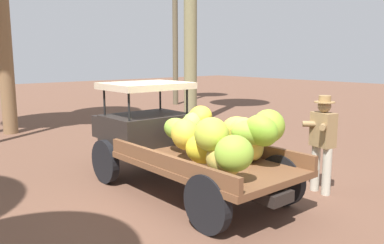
% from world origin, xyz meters
% --- Properties ---
extents(ground_plane, '(60.00, 60.00, 0.00)m').
position_xyz_m(ground_plane, '(0.00, 0.00, 0.00)').
color(ground_plane, brown).
extents(truck, '(4.50, 1.79, 1.85)m').
position_xyz_m(truck, '(-0.04, 0.00, 0.94)').
color(truck, black).
rests_on(truck, ground).
extents(farmer, '(0.53, 0.49, 1.69)m').
position_xyz_m(farmer, '(-1.61, -1.73, 0.96)').
color(farmer, '#BDB6A3').
rests_on(farmer, ground).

